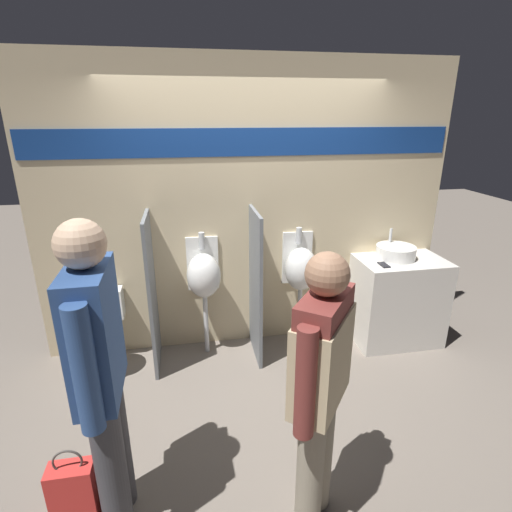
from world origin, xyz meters
name	(u,v)px	position (x,y,z in m)	size (l,w,h in m)	color
ground_plane	(259,370)	(0.00, 0.00, 0.00)	(16.00, 16.00, 0.00)	#70665B
display_wall	(248,210)	(0.00, 0.60, 1.36)	(3.88, 0.07, 2.70)	beige
sink_counter	(397,300)	(1.47, 0.30, 0.44)	(0.84, 0.55, 0.87)	silver
sink_basin	(396,252)	(1.42, 0.35, 0.94)	(0.38, 0.38, 0.26)	white
cell_phone	(384,265)	(1.22, 0.19, 0.88)	(0.07, 0.14, 0.01)	black
divider_near_counter	(152,294)	(-0.91, 0.30, 0.71)	(0.03, 0.55, 1.42)	slate
divider_mid	(256,286)	(0.02, 0.30, 0.71)	(0.03, 0.55, 1.42)	slate
urinal_near_counter	(204,275)	(-0.45, 0.42, 0.80)	(0.31, 0.32, 1.18)	silver
urinal_far	(301,269)	(0.48, 0.42, 0.80)	(0.31, 0.32, 1.18)	silver
toilet	(103,339)	(-1.37, 0.28, 0.31)	(0.36, 0.53, 0.85)	white
person_in_vest	(321,378)	(0.05, -1.40, 0.94)	(0.42, 0.47, 1.62)	gray
person_with_lanyard	(100,372)	(-1.05, -1.21, 0.98)	(0.23, 0.62, 1.78)	#3D3D42
shopping_bag	(74,495)	(-1.28, -1.23, 0.21)	(0.24, 0.13, 0.53)	red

